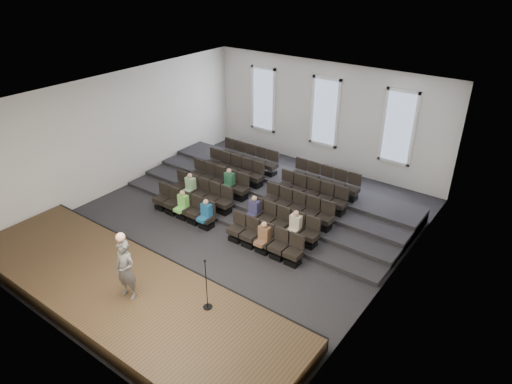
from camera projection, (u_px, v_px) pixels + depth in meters
ground at (231, 227)px, 17.32m from camera, size 14.00×14.00×0.00m
ceiling at (228, 97)px, 14.98m from camera, size 12.00×14.00×0.02m
wall_back at (325, 116)px, 21.15m from camera, size 12.00×0.04×5.00m
wall_front at (48, 263)px, 11.15m from camera, size 12.00×0.04×5.00m
wall_left at (120, 132)px, 19.31m from camera, size 0.04×14.00×5.00m
wall_right at (393, 219)px, 13.00m from camera, size 0.04×14.00×5.00m
stage at (123, 293)px, 13.57m from camera, size 11.80×3.60×0.50m
stage_lip at (167, 264)px, 14.83m from camera, size 11.80×0.06×0.52m
risers at (278, 191)px, 19.49m from camera, size 11.80×4.80×0.60m
seating_rows at (255, 195)px, 18.10m from camera, size 6.80×4.70×1.67m
windows at (325, 112)px, 21.01m from camera, size 8.44×0.10×3.24m
audience at (230, 205)px, 17.16m from camera, size 5.45×2.64×1.10m
speaker at (126, 270)px, 12.66m from camera, size 0.72×0.52×1.84m
mic_stand at (207, 294)px, 12.44m from camera, size 0.27×0.27×1.62m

